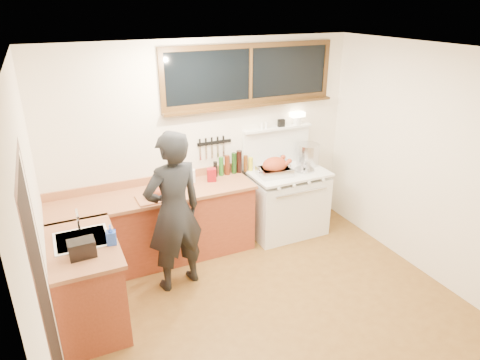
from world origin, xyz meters
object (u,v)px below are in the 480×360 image
cutting_board (155,195)px  vintage_stove (286,200)px  man (174,213)px  roast_turkey (275,168)px

cutting_board → vintage_stove: bearing=3.8°
man → cutting_board: bearing=101.5°
cutting_board → roast_turkey: bearing=2.0°
cutting_board → roast_turkey: (1.59, 0.06, 0.05)m
vintage_stove → roast_turkey: (-0.22, -0.06, 0.53)m
man → roast_turkey: bearing=18.1°
vintage_stove → roast_turkey: vintage_stove is taller
man → cutting_board: (-0.09, 0.44, 0.05)m
roast_turkey → vintage_stove: bearing=15.8°
roast_turkey → cutting_board: bearing=-178.0°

